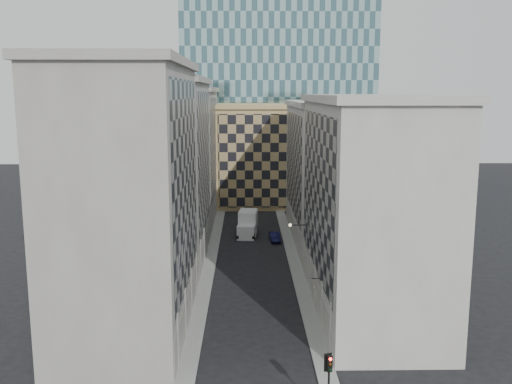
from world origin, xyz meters
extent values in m
plane|color=black|center=(0.00, 0.00, 0.00)|extent=(260.00, 260.00, 0.00)
cube|color=gray|center=(-5.25, 30.00, 0.07)|extent=(1.50, 100.00, 0.15)
cube|color=gray|center=(5.25, 30.00, 0.07)|extent=(1.50, 100.00, 0.15)
cube|color=gray|center=(-11.00, 11.00, 11.50)|extent=(10.00, 22.00, 23.00)
cube|color=gray|center=(-6.12, 11.00, 13.00)|extent=(0.25, 19.36, 18.00)
cube|color=gray|center=(-6.20, 11.00, 1.60)|extent=(0.45, 21.12, 3.20)
cube|color=gray|center=(-11.00, 11.00, 23.35)|extent=(10.80, 22.80, 0.70)
cylinder|color=gray|center=(-6.35, 2.75, 2.20)|extent=(0.90, 0.90, 4.40)
cylinder|color=gray|center=(-6.35, 8.25, 2.20)|extent=(0.90, 0.90, 4.40)
cylinder|color=gray|center=(-6.35, 13.75, 2.20)|extent=(0.90, 0.90, 4.40)
cylinder|color=gray|center=(-6.35, 19.25, 2.20)|extent=(0.90, 0.90, 4.40)
cube|color=gray|center=(-11.00, 33.00, 11.00)|extent=(10.00, 22.00, 22.00)
cube|color=gray|center=(-6.12, 33.00, 12.50)|extent=(0.25, 19.36, 17.00)
cube|color=gray|center=(-6.20, 33.00, 1.60)|extent=(0.45, 21.12, 3.20)
cube|color=gray|center=(-11.00, 33.00, 22.35)|extent=(10.80, 22.80, 0.70)
cylinder|color=gray|center=(-6.35, 24.75, 2.20)|extent=(0.90, 0.90, 4.40)
cylinder|color=gray|center=(-6.35, 30.25, 2.20)|extent=(0.90, 0.90, 4.40)
cylinder|color=gray|center=(-6.35, 35.75, 2.20)|extent=(0.90, 0.90, 4.40)
cylinder|color=gray|center=(-6.35, 41.25, 2.20)|extent=(0.90, 0.90, 4.40)
cube|color=gray|center=(-11.00, 55.00, 10.50)|extent=(10.00, 22.00, 21.00)
cube|color=gray|center=(-6.12, 55.00, 12.00)|extent=(0.25, 19.36, 16.00)
cube|color=gray|center=(-6.20, 55.00, 1.60)|extent=(0.45, 21.12, 3.20)
cube|color=gray|center=(-11.00, 55.00, 21.35)|extent=(10.80, 22.80, 0.70)
cylinder|color=gray|center=(-6.35, 46.75, 2.20)|extent=(0.90, 0.90, 4.40)
cylinder|color=gray|center=(-6.35, 52.25, 2.20)|extent=(0.90, 0.90, 4.40)
cylinder|color=gray|center=(-6.35, 57.75, 2.20)|extent=(0.90, 0.90, 4.40)
cylinder|color=gray|center=(-6.35, 63.25, 2.20)|extent=(0.90, 0.90, 4.40)
cube|color=#A5A298|center=(11.00, 15.00, 10.00)|extent=(10.00, 26.00, 20.00)
cube|color=gray|center=(6.12, 15.00, 11.50)|extent=(0.25, 22.88, 15.00)
cube|color=#A5A298|center=(6.20, 15.00, 1.60)|extent=(0.45, 24.96, 3.20)
cube|color=#A5A298|center=(11.00, 15.00, 20.35)|extent=(10.80, 26.80, 0.70)
cylinder|color=#A5A298|center=(6.35, 4.60, 2.20)|extent=(0.90, 0.90, 4.40)
cylinder|color=#A5A298|center=(6.35, 9.80, 2.20)|extent=(0.90, 0.90, 4.40)
cylinder|color=#A5A298|center=(6.35, 15.00, 2.20)|extent=(0.90, 0.90, 4.40)
cylinder|color=#A5A298|center=(6.35, 20.20, 2.20)|extent=(0.90, 0.90, 4.40)
cylinder|color=#A5A298|center=(6.35, 25.40, 2.20)|extent=(0.90, 0.90, 4.40)
cube|color=#A5A298|center=(11.00, 42.00, 9.50)|extent=(10.00, 28.00, 19.00)
cube|color=gray|center=(6.12, 42.00, 11.00)|extent=(0.25, 24.64, 14.00)
cube|color=#A5A298|center=(6.20, 42.00, 1.60)|extent=(0.45, 26.88, 3.20)
cube|color=#A5A298|center=(11.00, 42.00, 19.35)|extent=(10.80, 28.80, 0.70)
cube|color=tan|center=(2.00, 68.00, 9.00)|extent=(16.00, 14.00, 18.00)
cube|color=tan|center=(2.00, 60.90, 9.00)|extent=(15.20, 0.25, 16.50)
cube|color=tan|center=(2.00, 68.00, 18.40)|extent=(16.80, 14.80, 0.80)
cube|color=#2F2A25|center=(0.00, 82.00, 14.00)|extent=(6.00, 6.00, 28.00)
cube|color=#2F2A25|center=(0.00, 82.00, 28.70)|extent=(7.00, 7.00, 1.40)
cone|color=#2F2A25|center=(0.00, 82.00, 39.40)|extent=(7.20, 7.20, 20.00)
cylinder|color=gray|center=(-5.90, 4.00, 8.00)|extent=(0.10, 2.33, 2.33)
cylinder|color=gray|center=(-5.90, 8.00, 8.00)|extent=(0.10, 2.33, 2.33)
cylinder|color=black|center=(5.10, 24.00, 6.20)|extent=(1.80, 0.08, 0.08)
sphere|color=#FFE5B2|center=(4.20, 24.00, 6.20)|extent=(0.36, 0.36, 0.36)
cube|color=black|center=(4.55, -4.45, 3.84)|extent=(0.41, 0.37, 1.08)
cube|color=black|center=(4.49, -4.28, 3.84)|extent=(0.52, 0.22, 1.23)
sphere|color=#FF0C07|center=(4.60, -4.60, 4.20)|extent=(0.20, 0.20, 0.20)
sphere|color=#331E05|center=(4.60, -4.60, 3.84)|extent=(0.20, 0.20, 0.20)
sphere|color=black|center=(4.60, -4.60, 3.48)|extent=(0.20, 0.20, 0.20)
cube|color=white|center=(-0.75, 41.85, 1.02)|extent=(2.74, 2.95, 2.04)
cube|color=white|center=(-0.47, 44.78, 1.76)|extent=(2.98, 4.31, 3.52)
cylinder|color=black|center=(-1.96, 41.05, 0.51)|extent=(0.43, 1.05, 1.02)
cylinder|color=black|center=(0.30, 40.84, 0.51)|extent=(0.43, 1.05, 1.02)
cylinder|color=black|center=(-1.47, 46.25, 0.51)|extent=(0.43, 1.05, 1.02)
cylinder|color=black|center=(0.79, 46.03, 0.51)|extent=(0.43, 1.05, 1.02)
imported|color=#0E1035|center=(3.29, 40.33, 0.64)|extent=(1.66, 4.00, 1.29)
cylinder|color=black|center=(5.60, 11.29, 4.20)|extent=(0.81, 0.10, 0.06)
cube|color=tan|center=(5.40, 11.29, 3.80)|extent=(0.10, 0.71, 0.71)
camera|label=1|loc=(-0.71, -38.29, 20.91)|focal=40.00mm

